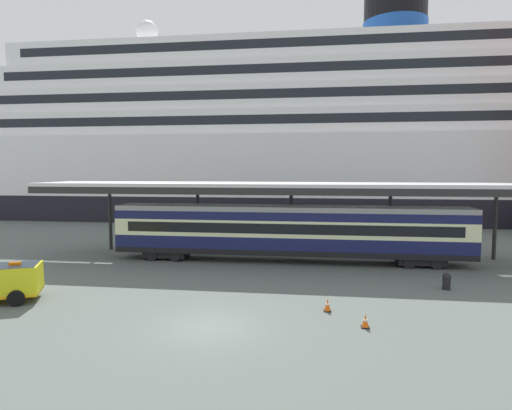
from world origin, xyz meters
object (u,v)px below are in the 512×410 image
(traffic_cone_near, at_px, (327,305))
(traffic_cone_mid, at_px, (365,321))
(quay_bollard, at_px, (447,280))
(train_carriage, at_px, (289,230))
(cruise_ship, at_px, (371,140))

(traffic_cone_near, distance_m, traffic_cone_mid, 2.46)
(traffic_cone_near, relative_size, quay_bollard, 0.65)
(traffic_cone_mid, bearing_deg, train_carriage, 107.62)
(traffic_cone_near, bearing_deg, traffic_cone_mid, -51.38)
(traffic_cone_mid, bearing_deg, traffic_cone_near, 128.62)
(cruise_ship, xyz_separation_m, quay_bollard, (-0.90, -40.61, -10.64))
(traffic_cone_near, height_order, quay_bollard, quay_bollard)
(cruise_ship, bearing_deg, train_carriage, -106.41)
(traffic_cone_mid, relative_size, quay_bollard, 0.63)
(train_carriage, distance_m, quay_bollard, 11.23)
(cruise_ship, distance_m, traffic_cone_near, 47.18)
(traffic_cone_mid, bearing_deg, quay_bollard, 51.43)
(cruise_ship, height_order, quay_bollard, cruise_ship)
(traffic_cone_near, bearing_deg, quay_bollard, 34.46)
(train_carriage, relative_size, traffic_cone_mid, 42.56)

